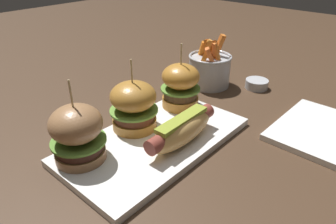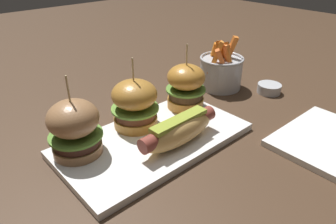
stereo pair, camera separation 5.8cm
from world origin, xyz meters
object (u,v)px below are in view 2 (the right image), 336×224
Objects in this scene: platter_main at (154,140)px; fries_bucket at (221,71)px; slider_left at (74,127)px; slider_right at (186,86)px; slider_center at (135,103)px; hot_dog at (179,130)px; sauce_ramekin at (269,88)px.

fries_bucket reaches higher than platter_main.
platter_main is 0.15m from slider_left.
fries_bucket is (0.17, 0.04, -0.02)m from slider_right.
slider_left is 1.02× the size of slider_center.
slider_center is at bearing 2.43° from slider_left.
slider_left reaches higher than fries_bucket.
slider_right is at bearing 20.06° from platter_main.
slider_left reaches higher than platter_main.
hot_dog is 0.11m from slider_center.
platter_main is 2.66× the size of fries_bucket.
slider_left is at bearing -175.37° from fries_bucket.
slider_left reaches higher than hot_dog.
slider_left reaches higher than slider_right.
fries_bucket is (0.28, 0.13, 0.00)m from hot_dog.
slider_center is (0.00, 0.06, 0.06)m from platter_main.
sauce_ramekin is at bearing -58.50° from fries_bucket.
slider_right is (0.13, -0.01, 0.00)m from slider_center.
sauce_ramekin is (0.36, -0.08, -0.05)m from slider_center.
slider_left is at bearing 171.61° from sauce_ramekin.
slider_left is 2.45× the size of sauce_ramekin.
slider_right is 0.17m from fries_bucket.
sauce_ramekin is at bearing 4.16° from hot_dog.
fries_bucket is 2.29× the size of sauce_ramekin.
slider_right reaches higher than sauce_ramekin.
platter_main is at bearing -21.46° from slider_left.
platter_main is 0.15m from slider_right.
slider_left is at bearing -177.57° from slider_center.
slider_right reaches higher than fries_bucket.
slider_center is 0.30m from fries_bucket.
slider_left is 1.01× the size of slider_right.
slider_right is (0.11, 0.09, 0.02)m from hot_dog.
hot_dog is 1.28× the size of fries_bucket.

